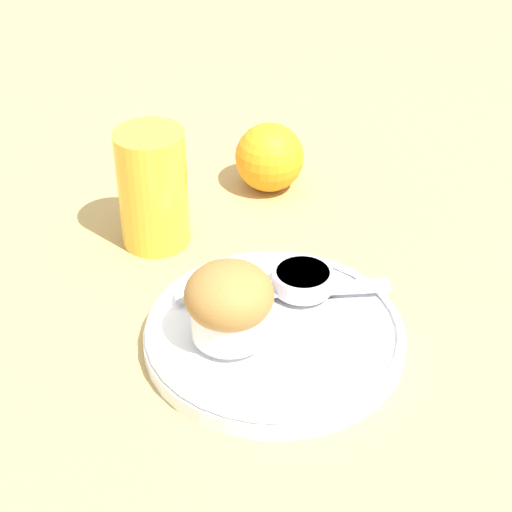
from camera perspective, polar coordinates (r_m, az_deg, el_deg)
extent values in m
plane|color=tan|center=(0.70, 1.07, -5.43)|extent=(3.00, 3.00, 0.00)
cylinder|color=white|center=(0.69, 1.30, -5.40)|extent=(0.21, 0.21, 0.01)
torus|color=white|center=(0.69, 1.31, -4.78)|extent=(0.21, 0.21, 0.01)
cylinder|color=silver|center=(0.67, -1.77, -4.13)|extent=(0.06, 0.06, 0.03)
ellipsoid|color=olive|center=(0.65, -1.80, -2.61)|extent=(0.07, 0.07, 0.05)
cylinder|color=silver|center=(0.72, 3.13, -1.57)|extent=(0.05, 0.05, 0.02)
cylinder|color=white|center=(0.71, 3.15, -1.18)|extent=(0.05, 0.05, 0.00)
sphere|color=maroon|center=(0.71, -1.74, -2.13)|extent=(0.02, 0.02, 0.02)
sphere|color=maroon|center=(0.71, -0.49, -1.95)|extent=(0.02, 0.02, 0.02)
cube|color=#B7B7BC|center=(0.72, 1.84, -2.30)|extent=(0.18, 0.04, 0.00)
sphere|color=orange|center=(0.88, 0.91, 6.60)|extent=(0.07, 0.07, 0.07)
cylinder|color=gold|center=(0.79, -6.89, 4.49)|extent=(0.06, 0.06, 0.11)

